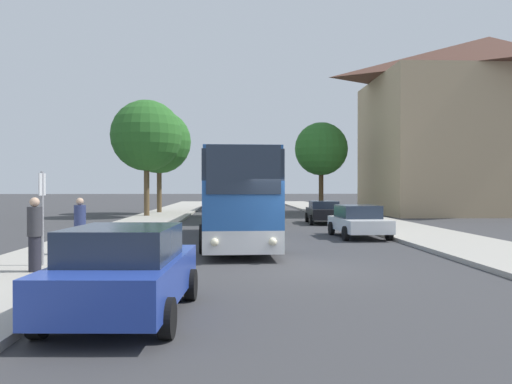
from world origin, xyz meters
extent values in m
plane|color=#38383A|center=(0.00, 0.00, 0.00)|extent=(300.00, 300.00, 0.00)
cube|color=#A39E93|center=(-7.00, 0.00, 0.07)|extent=(4.00, 120.00, 0.15)
cube|color=tan|center=(20.00, 27.66, 5.69)|extent=(19.40, 12.01, 11.38)
pyramid|color=#513328|center=(20.00, 27.66, 13.18)|extent=(19.40, 12.01, 3.60)
cube|color=silver|center=(-1.65, 7.02, 0.62)|extent=(2.79, 12.02, 0.70)
cube|color=#285BA8|center=(-1.65, 7.02, 1.71)|extent=(2.79, 12.02, 1.48)
cube|color=#232D3D|center=(-1.65, 7.02, 2.93)|extent=(2.80, 11.78, 0.95)
cube|color=#285BA8|center=(-1.65, 7.02, 3.46)|extent=(2.73, 11.78, 0.12)
cube|color=#232D3D|center=(-1.47, 1.02, 2.78)|extent=(2.19, 0.13, 1.45)
sphere|color=#F4EAC1|center=(-2.32, 0.97, 0.66)|extent=(0.24, 0.24, 0.24)
sphere|color=#F4EAC1|center=(-0.62, 1.03, 0.66)|extent=(0.24, 0.24, 0.24)
cylinder|color=black|center=(-2.76, 3.40, 0.50)|extent=(0.33, 1.01, 1.00)
cylinder|color=black|center=(-0.33, 3.48, 0.50)|extent=(0.33, 1.01, 1.00)
cylinder|color=black|center=(-2.98, 10.57, 0.50)|extent=(0.33, 1.01, 1.00)
cylinder|color=black|center=(-0.55, 10.64, 0.50)|extent=(0.33, 1.01, 1.00)
cube|color=#238942|center=(-1.55, 21.00, 0.62)|extent=(2.79, 11.09, 0.70)
cube|color=silver|center=(-1.55, 21.00, 1.73)|extent=(2.79, 11.09, 1.51)
cube|color=#232D3D|center=(-1.55, 21.00, 2.96)|extent=(2.81, 10.87, 0.95)
cube|color=silver|center=(-1.55, 21.00, 3.50)|extent=(2.74, 10.87, 0.12)
cube|color=#232D3D|center=(-1.69, 15.45, 2.81)|extent=(2.27, 0.12, 1.45)
sphere|color=#F4EAC1|center=(-2.57, 15.45, 0.66)|extent=(0.24, 0.24, 0.24)
sphere|color=#F4EAC1|center=(-0.80, 15.41, 0.66)|extent=(0.24, 0.24, 0.24)
cylinder|color=black|center=(-2.89, 17.72, 0.50)|extent=(0.32, 1.01, 1.00)
cylinder|color=black|center=(-0.37, 17.66, 0.50)|extent=(0.32, 1.01, 1.00)
cylinder|color=black|center=(-2.73, 24.34, 0.50)|extent=(0.32, 1.01, 1.00)
cylinder|color=black|center=(-0.21, 24.28, 0.50)|extent=(0.32, 1.01, 1.00)
cube|color=#2D519E|center=(-1.38, 36.31, 0.62)|extent=(2.92, 10.88, 0.70)
cube|color=silver|center=(-1.38, 36.31, 1.69)|extent=(2.92, 10.88, 1.42)
cube|color=#232D3D|center=(-1.38, 36.31, 2.87)|extent=(2.94, 10.67, 0.95)
cube|color=silver|center=(-1.38, 36.31, 3.41)|extent=(2.86, 10.66, 0.12)
cube|color=#232D3D|center=(-1.56, 30.88, 2.72)|extent=(2.30, 0.14, 1.45)
sphere|color=#F4EAC1|center=(-2.45, 30.89, 0.66)|extent=(0.24, 0.24, 0.24)
sphere|color=#F4EAC1|center=(-0.66, 30.83, 0.66)|extent=(0.24, 0.24, 0.24)
cylinder|color=black|center=(-2.76, 33.11, 0.50)|extent=(0.33, 1.01, 1.00)
cylinder|color=black|center=(-0.21, 33.03, 0.50)|extent=(0.33, 1.01, 1.00)
cylinder|color=black|center=(-2.55, 39.59, 0.50)|extent=(0.33, 1.01, 1.00)
cylinder|color=black|center=(0.01, 39.51, 0.50)|extent=(0.33, 1.01, 1.00)
cube|color=#233D9E|center=(-3.69, -4.73, 0.66)|extent=(2.16, 4.23, 0.71)
cube|color=#232D3D|center=(-3.70, -4.89, 1.30)|extent=(1.81, 2.24, 0.57)
cylinder|color=black|center=(-4.57, -3.39, 0.31)|extent=(0.24, 0.63, 0.62)
cylinder|color=black|center=(-2.65, -3.51, 0.31)|extent=(0.24, 0.63, 0.62)
cylinder|color=black|center=(-4.72, -5.94, 0.31)|extent=(0.24, 0.63, 0.62)
cylinder|color=black|center=(-2.80, -6.06, 0.31)|extent=(0.24, 0.63, 0.62)
cube|color=silver|center=(3.88, 8.52, 0.59)|extent=(1.99, 4.23, 0.56)
cube|color=#232D3D|center=(3.87, 8.69, 1.16)|extent=(1.71, 2.22, 0.57)
cylinder|color=black|center=(4.85, 7.26, 0.31)|extent=(0.22, 0.63, 0.62)
cylinder|color=black|center=(2.98, 7.20, 0.31)|extent=(0.22, 0.63, 0.62)
cylinder|color=black|center=(4.78, 9.85, 0.31)|extent=(0.22, 0.63, 0.62)
cylinder|color=black|center=(2.90, 9.79, 0.31)|extent=(0.22, 0.63, 0.62)
cube|color=black|center=(3.92, 17.03, 0.62)|extent=(2.04, 4.21, 0.63)
cube|color=#232D3D|center=(3.93, 17.19, 1.17)|extent=(1.72, 2.22, 0.46)
cylinder|color=black|center=(4.77, 15.71, 0.31)|extent=(0.23, 0.63, 0.62)
cylinder|color=black|center=(2.94, 15.80, 0.31)|extent=(0.23, 0.63, 0.62)
cylinder|color=black|center=(4.90, 18.26, 0.31)|extent=(0.23, 0.63, 0.62)
cylinder|color=black|center=(3.06, 18.35, 0.31)|extent=(0.23, 0.63, 0.62)
cylinder|color=gray|center=(-6.94, 0.20, 1.42)|extent=(0.08, 0.08, 2.54)
cube|color=silver|center=(-6.94, 0.20, 2.34)|extent=(0.03, 0.45, 0.60)
cylinder|color=#23232D|center=(-6.75, -0.79, 0.59)|extent=(0.30, 0.30, 0.88)
cylinder|color=#333338|center=(-6.75, -0.79, 1.40)|extent=(0.36, 0.36, 0.74)
sphere|color=tan|center=(-6.75, -0.79, 1.89)|extent=(0.24, 0.24, 0.24)
cylinder|color=#23232D|center=(-6.58, 2.37, 0.57)|extent=(0.30, 0.30, 0.84)
cylinder|color=navy|center=(-6.58, 2.37, 1.35)|extent=(0.36, 0.36, 0.70)
sphere|color=tan|center=(-6.58, 2.37, 1.81)|extent=(0.23, 0.23, 0.23)
cylinder|color=brown|center=(-8.05, 23.66, 2.13)|extent=(0.40, 0.40, 3.95)
sphere|color=#286023|center=(-8.05, 23.66, 6.07)|extent=(5.24, 5.24, 5.24)
cylinder|color=brown|center=(-7.84, 28.67, 2.11)|extent=(0.40, 0.40, 3.92)
sphere|color=#286023|center=(-7.84, 28.67, 6.06)|extent=(5.31, 5.31, 5.31)
cylinder|color=#47331E|center=(5.86, 28.64, 1.99)|extent=(0.40, 0.40, 3.67)
sphere|color=#286023|center=(5.86, 28.64, 5.52)|extent=(4.52, 4.52, 4.52)
camera|label=1|loc=(-1.86, -13.51, 2.27)|focal=35.00mm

